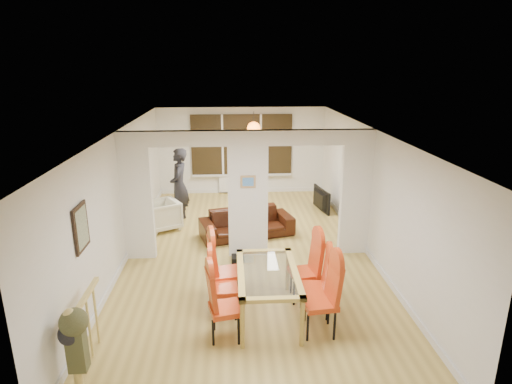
{
  "coord_description": "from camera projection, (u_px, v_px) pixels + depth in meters",
  "views": [
    {
      "loc": [
        -0.33,
        -8.19,
        3.84
      ],
      "look_at": [
        0.2,
        0.6,
        1.17
      ],
      "focal_mm": 30.0,
      "sensor_mm": 36.0,
      "label": 1
    }
  ],
  "objects": [
    {
      "name": "television",
      "position": [
        318.0,
        200.0,
        11.55
      ],
      "size": [
        1.05,
        0.33,
        0.6
      ],
      "primitive_type": "imported",
      "rotation": [
        0.0,
        0.0,
        1.76
      ],
      "color": "black",
      "rests_on": "floor"
    },
    {
      "name": "dining_chair_rb",
      "position": [
        315.0,
        284.0,
        6.66
      ],
      "size": [
        0.47,
        0.47,
        1.07
      ],
      "primitive_type": null,
      "rotation": [
        0.0,
        0.0,
        -0.1
      ],
      "color": "#BF3913",
      "rests_on": "floor"
    },
    {
      "name": "armchair",
      "position": [
        162.0,
        215.0,
        10.21
      ],
      "size": [
        1.04,
        1.05,
        0.71
      ],
      "primitive_type": "imported",
      "rotation": [
        0.0,
        0.0,
        -1.07
      ],
      "color": "#EDE9C9",
      "rests_on": "floor"
    },
    {
      "name": "dining_chair_lb",
      "position": [
        224.0,
        284.0,
        6.66
      ],
      "size": [
        0.45,
        0.45,
        1.06
      ],
      "primitive_type": null,
      "rotation": [
        0.0,
        0.0,
        0.06
      ],
      "color": "#BF3913",
      "rests_on": "floor"
    },
    {
      "name": "shoes",
      "position": [
        238.0,
        259.0,
        8.63
      ],
      "size": [
        0.25,
        0.27,
        0.1
      ],
      "primitive_type": null,
      "color": "black",
      "rests_on": "floor"
    },
    {
      "name": "divider_wall",
      "position": [
        248.0,
        195.0,
        8.58
      ],
      "size": [
        5.0,
        0.18,
        2.6
      ],
      "primitive_type": "cube",
      "color": "white",
      "rests_on": "floor"
    },
    {
      "name": "wall_poster",
      "position": [
        81.0,
        228.0,
        6.06
      ],
      "size": [
        0.04,
        0.52,
        0.67
      ],
      "primitive_type": "cube",
      "color": "gray",
      "rests_on": "room_walls"
    },
    {
      "name": "dining_chair_ra",
      "position": [
        320.0,
        297.0,
        6.19
      ],
      "size": [
        0.52,
        0.52,
        1.17
      ],
      "primitive_type": null,
      "rotation": [
        0.0,
        0.0,
        0.12
      ],
      "color": "#BF3913",
      "rests_on": "floor"
    },
    {
      "name": "coffee_table",
      "position": [
        252.0,
        211.0,
        11.2
      ],
      "size": [
        1.06,
        0.75,
        0.22
      ],
      "primitive_type": null,
      "rotation": [
        0.0,
        0.0,
        -0.31
      ],
      "color": "#352612",
      "rests_on": "floor"
    },
    {
      "name": "person",
      "position": [
        179.0,
        186.0,
        10.57
      ],
      "size": [
        0.69,
        0.46,
        1.86
      ],
      "primitive_type": "imported",
      "rotation": [
        0.0,
        0.0,
        -1.59
      ],
      "color": "black",
      "rests_on": "floor"
    },
    {
      "name": "floor",
      "position": [
        248.0,
        254.0,
        8.96
      ],
      "size": [
        5.0,
        9.0,
        0.01
      ],
      "primitive_type": "cube",
      "color": "tan",
      "rests_on": "ground"
    },
    {
      "name": "stair_newel",
      "position": [
        87.0,
        324.0,
        5.61
      ],
      "size": [
        0.4,
        1.2,
        1.1
      ],
      "primitive_type": null,
      "color": "tan",
      "rests_on": "floor"
    },
    {
      "name": "bowl",
      "position": [
        253.0,
        207.0,
        11.1
      ],
      "size": [
        0.22,
        0.22,
        0.05
      ],
      "primitive_type": "imported",
      "color": "#352612",
      "rests_on": "coffee_table"
    },
    {
      "name": "dining_chair_lc",
      "position": [
        226.0,
        268.0,
        7.08
      ],
      "size": [
        0.55,
        0.55,
        1.15
      ],
      "primitive_type": null,
      "rotation": [
        0.0,
        0.0,
        0.21
      ],
      "color": "#BF3913",
      "rests_on": "floor"
    },
    {
      "name": "pendant_light",
      "position": [
        254.0,
        128.0,
        11.51
      ],
      "size": [
        0.36,
        0.36,
        0.36
      ],
      "primitive_type": "sphere",
      "color": "orange",
      "rests_on": "room_walls"
    },
    {
      "name": "pillar_photo",
      "position": [
        248.0,
        182.0,
        8.4
      ],
      "size": [
        0.3,
        0.03,
        0.25
      ],
      "primitive_type": "cube",
      "color": "#4C8CD8",
      "rests_on": "divider_wall"
    },
    {
      "name": "dining_chair_la",
      "position": [
        226.0,
        304.0,
        6.09
      ],
      "size": [
        0.53,
        0.53,
        1.1
      ],
      "primitive_type": null,
      "rotation": [
        0.0,
        0.0,
        0.22
      ],
      "color": "#BF3913",
      "rests_on": "floor"
    },
    {
      "name": "sofa",
      "position": [
        247.0,
        223.0,
        9.83
      ],
      "size": [
        2.25,
        1.35,
        0.61
      ],
      "primitive_type": "imported",
      "rotation": [
        0.0,
        0.0,
        0.27
      ],
      "color": "black",
      "rests_on": "floor"
    },
    {
      "name": "bottle",
      "position": [
        258.0,
        202.0,
        11.16
      ],
      "size": [
        0.07,
        0.07,
        0.27
      ],
      "primitive_type": "cylinder",
      "color": "#143F19",
      "rests_on": "coffee_table"
    },
    {
      "name": "dining_table",
      "position": [
        268.0,
        293.0,
        6.67
      ],
      "size": [
        0.93,
        1.66,
        0.78
      ],
      "primitive_type": null,
      "color": "#B59743",
      "rests_on": "floor"
    },
    {
      "name": "bay_window_blinds",
      "position": [
        242.0,
        145.0,
        12.77
      ],
      "size": [
        3.0,
        0.08,
        1.8
      ],
      "primitive_type": "cube",
      "color": "black",
      "rests_on": "room_walls"
    },
    {
      "name": "room_walls",
      "position": [
        248.0,
        195.0,
        8.58
      ],
      "size": [
        5.0,
        9.0,
        2.6
      ],
      "primitive_type": null,
      "color": "silver",
      "rests_on": "floor"
    },
    {
      "name": "dining_chair_rc",
      "position": [
        304.0,
        268.0,
        7.1
      ],
      "size": [
        0.53,
        0.53,
        1.13
      ],
      "primitive_type": null,
      "rotation": [
        0.0,
        0.0,
        0.18
      ],
      "color": "#BF3913",
      "rests_on": "floor"
    },
    {
      "name": "radiator",
      "position": [
        242.0,
        184.0,
        13.08
      ],
      "size": [
        1.4,
        0.08,
        0.5
      ],
      "primitive_type": "cube",
      "color": "white",
      "rests_on": "floor"
    }
  ]
}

